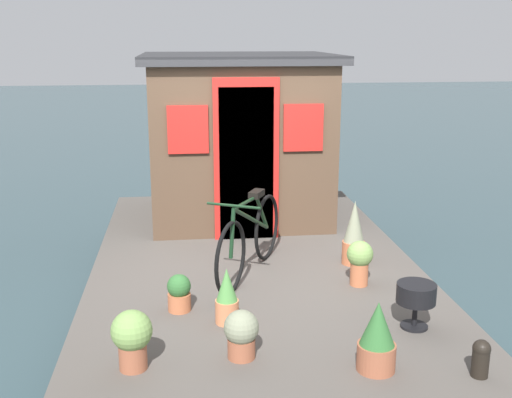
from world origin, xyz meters
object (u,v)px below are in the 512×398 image
potted_plant_thyme (132,337)px  potted_plant_succulent (241,333)px  houseboat_cabin (239,137)px  potted_plant_ivy (354,234)px  charcoal_grill (416,296)px  potted_plant_rosemary (377,338)px  mooring_bollard (481,357)px  potted_plant_mint (227,297)px  bicycle (250,238)px  potted_plant_basil (179,293)px  potted_plant_sage (360,260)px

potted_plant_thyme → potted_plant_succulent: (0.07, -0.76, -0.05)m
houseboat_cabin → potted_plant_ivy: (-1.85, -0.99, -0.71)m
charcoal_grill → potted_plant_rosemary: bearing=140.0°
mooring_bollard → potted_plant_rosemary: bearing=76.2°
potted_plant_rosemary → potted_plant_mint: potted_plant_rosemary is taller
bicycle → potted_plant_mint: bicycle is taller
houseboat_cabin → bicycle: houseboat_cabin is taller
houseboat_cabin → potted_plant_mint: 3.17m
potted_plant_basil → potted_plant_rosemary: potted_plant_rosemary is taller
potted_plant_rosemary → potted_plant_ivy: (2.04, -0.39, 0.07)m
charcoal_grill → mooring_bollard: size_ratio=1.38×
potted_plant_thyme → potted_plant_mint: (0.64, -0.70, -0.02)m
potted_plant_succulent → potted_plant_mint: bearing=6.2°
potted_plant_succulent → mooring_bollard: 1.64m
potted_plant_rosemary → potted_plant_succulent: 0.95m
potted_plant_sage → mooring_bollard: (-1.65, -0.37, -0.10)m
charcoal_grill → mooring_bollard: 0.79m
potted_plant_rosemary → potted_plant_mint: bearing=48.8°
bicycle → potted_plant_basil: bicycle is taller
potted_plant_rosemary → mooring_bollard: (-0.17, -0.67, -0.10)m
houseboat_cabin → bicycle: (-2.04, 0.08, -0.64)m
potted_plant_succulent → charcoal_grill: charcoal_grill is taller
potted_plant_mint → houseboat_cabin: bearing=-7.0°
potted_plant_basil → potted_plant_sage: bearing=-77.5°
houseboat_cabin → potted_plant_basil: bearing=164.7°
potted_plant_thyme → charcoal_grill: size_ratio=1.17×
potted_plant_mint → charcoal_grill: potted_plant_mint is taller
potted_plant_mint → charcoal_grill: size_ratio=1.26×
houseboat_cabin → mooring_bollard: 4.34m
potted_plant_ivy → potted_plant_succulent: bearing=143.7°
houseboat_cabin → mooring_bollard: size_ratio=8.63×
potted_plant_rosemary → bicycle: bearing=20.0°
potted_plant_basil → mooring_bollard: bearing=-122.5°
bicycle → potted_plant_rosemary: (-1.85, -0.67, -0.14)m
charcoal_grill → potted_plant_thyme: bearing=100.0°
potted_plant_rosemary → potted_plant_ivy: 2.08m
bicycle → potted_plant_succulent: (-1.58, 0.23, -0.18)m
potted_plant_sage → potted_plant_rosemary: potted_plant_rosemary is taller
houseboat_cabin → potted_plant_succulent: (-3.61, 0.31, -0.83)m
potted_plant_mint → potted_plant_thyme: bearing=132.5°
potted_plant_rosemary → mooring_bollard: potted_plant_rosemary is taller
potted_plant_ivy → charcoal_grill: potted_plant_ivy is taller
potted_plant_sage → potted_plant_mint: potted_plant_mint is taller
potted_plant_ivy → charcoal_grill: bearing=-175.9°
charcoal_grill → potted_plant_sage: bearing=12.4°
potted_plant_rosemary → charcoal_grill: potted_plant_rosemary is taller
potted_plant_ivy → houseboat_cabin: bearing=28.1°
houseboat_cabin → potted_plant_rosemary: size_ratio=4.57×
potted_plant_succulent → potted_plant_ivy: (1.76, -1.30, 0.12)m
potted_plant_sage → charcoal_grill: size_ratio=1.15×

